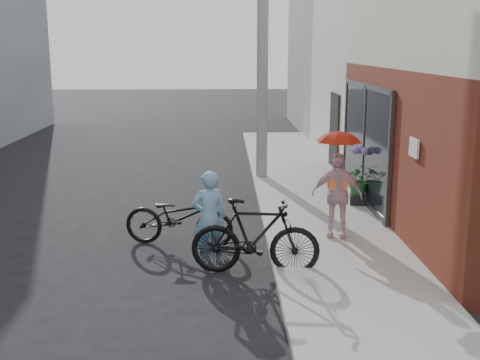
{
  "coord_description": "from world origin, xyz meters",
  "views": [
    {
      "loc": [
        0.14,
        -9.16,
        3.4
      ],
      "look_at": [
        0.41,
        1.15,
        1.1
      ],
      "focal_mm": 45.0,
      "sensor_mm": 36.0,
      "label": 1
    }
  ],
  "objects_px": {
    "bike_left": "(179,217)",
    "bike_right": "(255,237)",
    "kimono_woman": "(337,195)",
    "officer": "(209,218)",
    "utility_pole": "(263,42)",
    "planter": "(359,199)"
  },
  "relations": [
    {
      "from": "bike_left",
      "to": "utility_pole",
      "type": "bearing_deg",
      "value": -7.23
    },
    {
      "from": "kimono_woman",
      "to": "bike_left",
      "type": "bearing_deg",
      "value": -166.1
    },
    {
      "from": "utility_pole",
      "to": "planter",
      "type": "height_order",
      "value": "utility_pole"
    },
    {
      "from": "officer",
      "to": "bike_left",
      "type": "distance_m",
      "value": 1.13
    },
    {
      "from": "utility_pole",
      "to": "kimono_woman",
      "type": "relative_size",
      "value": 4.7
    },
    {
      "from": "bike_left",
      "to": "bike_right",
      "type": "distance_m",
      "value": 1.87
    },
    {
      "from": "bike_right",
      "to": "planter",
      "type": "distance_m",
      "value": 4.39
    },
    {
      "from": "officer",
      "to": "kimono_woman",
      "type": "bearing_deg",
      "value": -169.49
    },
    {
      "from": "officer",
      "to": "planter",
      "type": "relative_size",
      "value": 4.06
    },
    {
      "from": "planter",
      "to": "bike_left",
      "type": "bearing_deg",
      "value": -148.16
    },
    {
      "from": "bike_left",
      "to": "kimono_woman",
      "type": "height_order",
      "value": "kimono_woman"
    },
    {
      "from": "bike_right",
      "to": "kimono_woman",
      "type": "bearing_deg",
      "value": -39.98
    },
    {
      "from": "officer",
      "to": "utility_pole",
      "type": "bearing_deg",
      "value": -115.54
    },
    {
      "from": "officer",
      "to": "bike_right",
      "type": "height_order",
      "value": "officer"
    },
    {
      "from": "bike_left",
      "to": "planter",
      "type": "distance_m",
      "value": 4.31
    },
    {
      "from": "bike_left",
      "to": "planter",
      "type": "xyz_separation_m",
      "value": [
        3.65,
        2.27,
        -0.29
      ]
    },
    {
      "from": "officer",
      "to": "bike_left",
      "type": "height_order",
      "value": "officer"
    },
    {
      "from": "utility_pole",
      "to": "bike_left",
      "type": "xyz_separation_m",
      "value": [
        -1.75,
        -5.12,
        -3.0
      ]
    },
    {
      "from": "planter",
      "to": "kimono_woman",
      "type": "bearing_deg",
      "value": -112.31
    },
    {
      "from": "bike_left",
      "to": "bike_right",
      "type": "xyz_separation_m",
      "value": [
        1.25,
        -1.38,
        0.08
      ]
    },
    {
      "from": "kimono_woman",
      "to": "utility_pole",
      "type": "bearing_deg",
      "value": 113.62
    },
    {
      "from": "officer",
      "to": "kimono_woman",
      "type": "xyz_separation_m",
      "value": [
        2.2,
        1.02,
        0.1
      ]
    }
  ]
}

